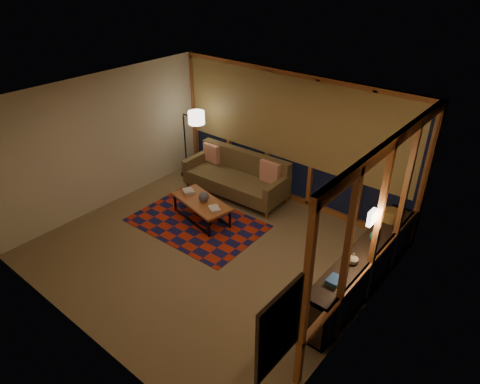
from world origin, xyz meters
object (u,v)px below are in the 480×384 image
Objects in this scene: sofa at (235,176)px; floor_lamp at (185,142)px; coffee_table at (202,210)px; bookshelf at (362,268)px.

sofa is 1.55m from floor_lamp.
floor_lamp reaches higher than sofa.
floor_lamp is (-1.51, 0.02, 0.37)m from sofa.
bookshelf is (3.28, 0.17, 0.16)m from coffee_table.
bookshelf is (3.39, -0.99, -0.08)m from sofa.
coffee_table is at bearing -87.44° from sofa.
sofa is 1.74× the size of coffee_table.
sofa is at bearing 107.01° from coffee_table.
sofa is 1.36× the size of floor_lamp.
coffee_table is 2.09m from floor_lamp.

